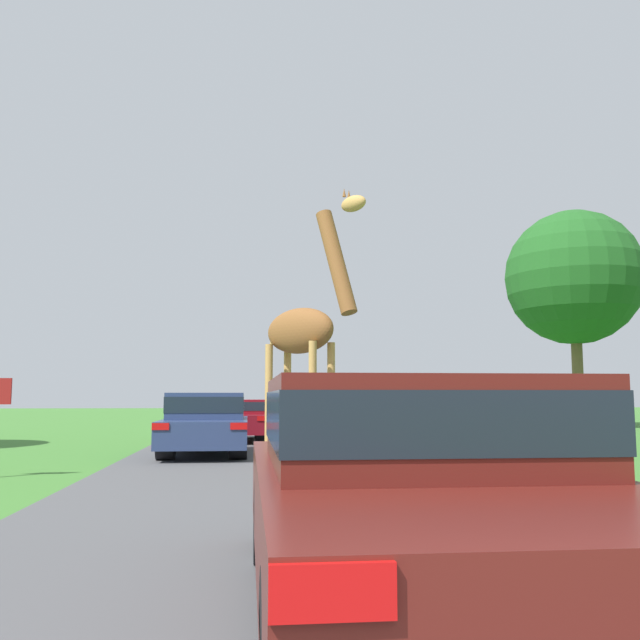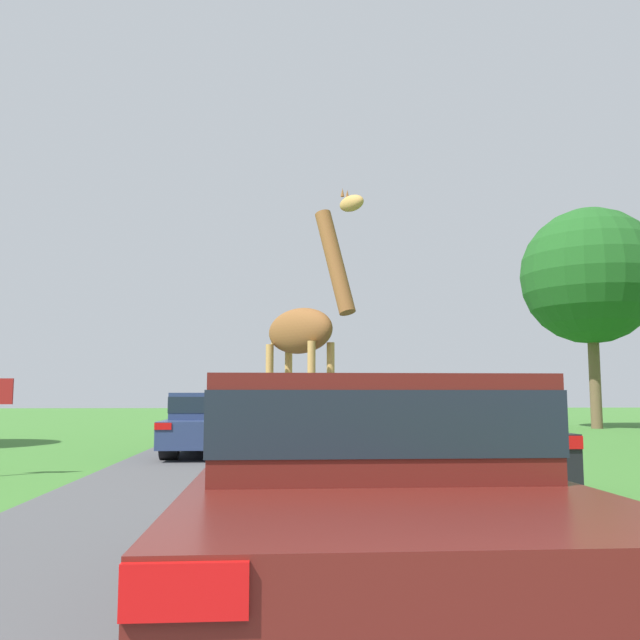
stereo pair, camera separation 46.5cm
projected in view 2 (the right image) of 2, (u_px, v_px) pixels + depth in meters
road at (275, 427)px, 29.57m from camera, size 6.55×120.00×0.00m
giraffe_near_road at (306, 330)px, 13.02m from camera, size 1.96×2.19×5.18m
car_lead_maroon at (361, 487)px, 4.23m from camera, size 1.92×4.78×1.46m
car_queue_right at (247, 418)px, 20.72m from camera, size 1.80×4.02×1.25m
car_queue_left at (337, 411)px, 27.30m from camera, size 1.86×4.41×1.41m
car_far_ahead at (455, 436)px, 9.67m from camera, size 1.86×4.07×1.46m
car_verge_right at (231, 410)px, 29.61m from camera, size 1.86×4.61×1.38m
car_rear_follower at (211, 422)px, 15.78m from camera, size 1.91×4.12×1.42m
tree_centre_back at (590, 276)px, 29.13m from camera, size 5.87×5.87×9.45m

